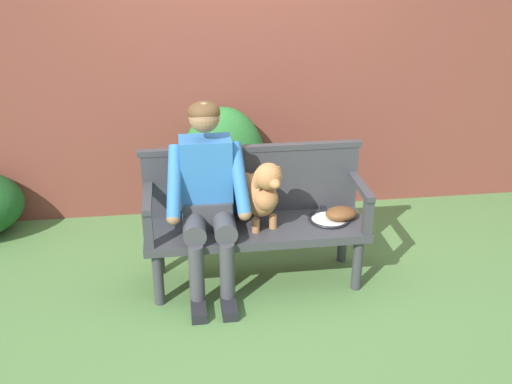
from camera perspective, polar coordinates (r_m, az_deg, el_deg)
ground_plane at (r=4.41m, az=0.00°, el=-8.25°), size 40.00×40.00×0.00m
brick_garden_fence at (r=5.22m, az=-2.03°, el=10.25°), size 8.00×0.30×2.22m
hedge_bush_far_left at (r=5.09m, az=-3.01°, el=2.58°), size 0.70×0.52×0.99m
garden_bench at (r=4.22m, az=0.00°, el=-3.86°), size 1.52×0.51×0.44m
bench_backrest at (r=4.28m, az=-0.40°, el=1.27°), size 1.56×0.06×0.50m
bench_armrest_left_end at (r=3.99m, az=-10.11°, el=-1.72°), size 0.06×0.51×0.28m
bench_armrest_right_end at (r=4.17m, az=10.01°, el=-0.55°), size 0.06×0.51×0.28m
person_seated at (r=4.03m, az=-4.58°, el=-0.04°), size 0.56×0.65×1.31m
dog_on_bench at (r=4.07m, az=0.40°, el=-0.05°), size 0.34×0.50×0.50m
tennis_racket at (r=4.31m, az=6.75°, el=-2.35°), size 0.30×0.56×0.03m
baseball_glove at (r=4.29m, az=7.96°, el=-2.01°), size 0.23×0.19×0.09m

